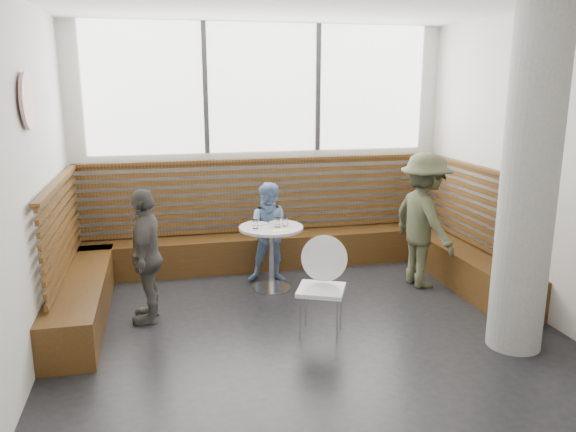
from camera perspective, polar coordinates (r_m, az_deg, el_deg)
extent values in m
cube|color=silver|center=(5.20, 2.48, 3.91)|extent=(5.00, 5.00, 3.20)
cube|color=black|center=(5.69, 2.31, -12.15)|extent=(5.00, 5.00, 0.01)
cube|color=white|center=(7.55, -2.59, 12.83)|extent=(4.50, 0.02, 1.65)
cube|color=#3F3F42|center=(7.43, -8.40, 12.69)|extent=(0.06, 0.04, 1.65)
cube|color=#3F3F42|center=(7.70, 3.08, 12.83)|extent=(0.06, 0.04, 1.65)
cube|color=#422910|center=(7.66, -2.11, -3.50)|extent=(5.00, 0.50, 0.45)
cube|color=#422910|center=(6.64, -19.94, -7.04)|extent=(0.50, 2.50, 0.45)
cube|color=#422910|center=(7.51, 16.57, -4.41)|extent=(0.50, 2.50, 0.45)
cube|color=#472C11|center=(7.64, -2.39, 2.07)|extent=(4.88, 0.08, 0.98)
cube|color=#472C11|center=(6.46, -21.95, -1.06)|extent=(0.08, 2.38, 0.98)
cube|color=#472C11|center=(7.42, 18.09, 1.05)|extent=(0.08, 2.38, 0.98)
cylinder|color=gray|center=(5.47, 23.31, 3.30)|extent=(0.50, 0.50, 3.20)
cylinder|color=white|center=(5.45, -24.96, 10.53)|extent=(0.03, 0.50, 0.50)
cylinder|color=silver|center=(6.91, -1.68, -7.29)|extent=(0.48, 0.48, 0.03)
cylinder|color=silver|center=(6.78, -1.71, -4.29)|extent=(0.07, 0.07, 0.75)
cylinder|color=#B7B7BA|center=(6.67, -1.73, -1.20)|extent=(0.76, 0.76, 0.03)
cube|color=white|center=(5.55, 3.39, -7.51)|extent=(0.45, 0.42, 0.04)
cylinder|color=white|center=(5.64, 2.88, -4.32)|extent=(0.47, 0.11, 0.46)
cylinder|color=silver|center=(5.46, 1.98, -10.69)|extent=(0.02, 0.02, 0.46)
cylinder|color=silver|center=(5.56, 5.63, -10.30)|extent=(0.02, 0.02, 0.46)
cylinder|color=silver|center=(5.74, 1.16, -9.43)|extent=(0.02, 0.02, 0.46)
cylinder|color=silver|center=(5.84, 4.63, -9.09)|extent=(0.02, 0.02, 0.46)
imported|color=#444830|center=(6.99, 13.63, -0.43)|extent=(0.76, 1.14, 1.65)
imported|color=#6886B4|center=(6.97, -1.66, -1.74)|extent=(0.71, 0.60, 1.26)
imported|color=#524E4A|center=(6.01, -14.19, -3.92)|extent=(0.45, 0.87, 1.42)
cylinder|color=white|center=(6.79, -2.97, -0.76)|extent=(0.20, 0.20, 0.01)
cylinder|color=white|center=(6.84, -1.17, -0.63)|extent=(0.18, 0.18, 0.01)
cylinder|color=white|center=(6.58, -3.36, -0.82)|extent=(0.07, 0.07, 0.11)
cylinder|color=white|center=(6.64, -1.09, -0.63)|extent=(0.07, 0.07, 0.11)
cylinder|color=white|center=(6.68, -0.30, -0.56)|extent=(0.07, 0.07, 0.11)
cube|color=#A5C64C|center=(6.49, -0.87, -1.47)|extent=(0.21, 0.16, 0.00)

